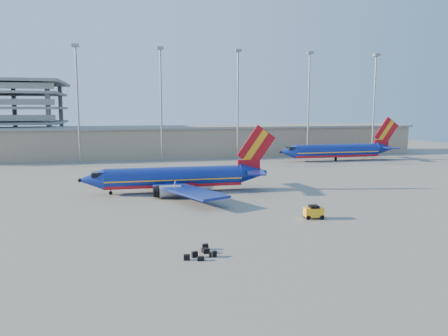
% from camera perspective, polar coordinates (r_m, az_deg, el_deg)
% --- Properties ---
extents(ground, '(220.00, 220.00, 0.00)m').
position_cam_1_polar(ground, '(68.65, -0.27, -3.48)').
color(ground, slate).
rests_on(ground, ground).
extents(terminal_building, '(122.00, 16.00, 8.50)m').
position_cam_1_polar(terminal_building, '(126.47, -1.82, 3.62)').
color(terminal_building, gray).
rests_on(terminal_building, ground).
extents(light_mast_row, '(101.60, 1.60, 28.65)m').
position_cam_1_polar(light_mast_row, '(113.50, -3.13, 9.83)').
color(light_mast_row, gray).
rests_on(light_mast_row, ground).
extents(aircraft_main, '(31.76, 30.58, 10.76)m').
position_cam_1_polar(aircraft_main, '(70.78, -5.94, -1.29)').
color(aircraft_main, navy).
rests_on(aircraft_main, ground).
extents(aircraft_second, '(33.39, 13.03, 11.32)m').
position_cam_1_polar(aircraft_second, '(117.38, 14.79, 2.21)').
color(aircraft_second, navy).
rests_on(aircraft_second, ground).
extents(baggage_tug, '(2.44, 1.63, 1.65)m').
position_cam_1_polar(baggage_tug, '(54.72, 11.64, -5.62)').
color(baggage_tug, '#FFAA16').
rests_on(baggage_tug, ground).
extents(luggage_pile, '(3.12, 3.35, 0.54)m').
position_cam_1_polar(luggage_pile, '(40.76, -2.81, -11.03)').
color(luggage_pile, black).
rests_on(luggage_pile, ground).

